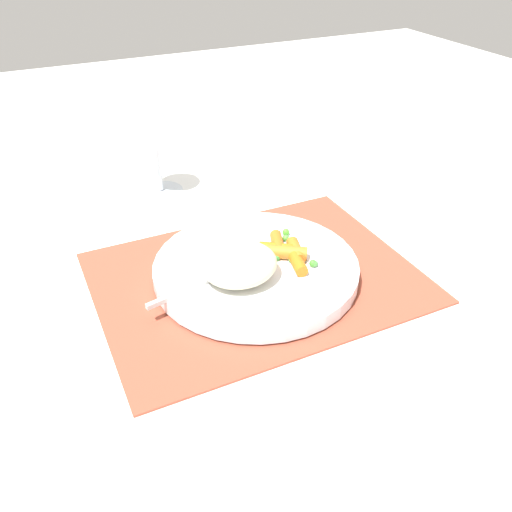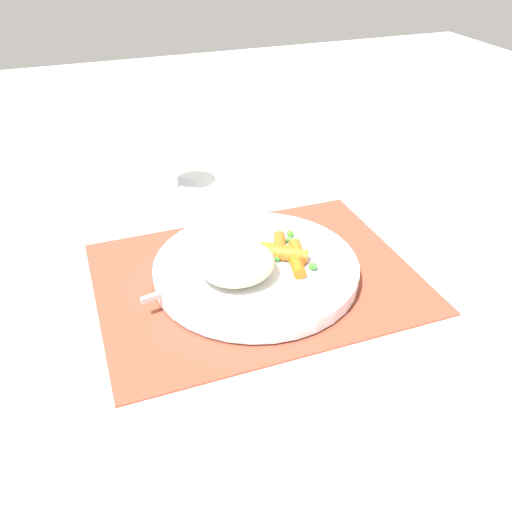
{
  "view_description": "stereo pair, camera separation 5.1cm",
  "coord_description": "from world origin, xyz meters",
  "px_view_note": "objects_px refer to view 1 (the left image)",
  "views": [
    {
      "loc": [
        -0.24,
        -0.51,
        0.41
      ],
      "look_at": [
        0.0,
        0.0,
        0.04
      ],
      "focal_mm": 37.6,
      "sensor_mm": 36.0,
      "label": 1
    },
    {
      "loc": [
        -0.19,
        -0.53,
        0.41
      ],
      "look_at": [
        0.0,
        0.0,
        0.04
      ],
      "focal_mm": 37.6,
      "sensor_mm": 36.0,
      "label": 2
    }
  ],
  "objects_px": {
    "carrot_portion": "(287,251)",
    "wine_glass": "(153,120)",
    "plate": "(256,269)",
    "rice_mound": "(239,264)",
    "fork": "(239,268)"
  },
  "relations": [
    {
      "from": "carrot_portion",
      "to": "wine_glass",
      "type": "relative_size",
      "value": 0.56
    },
    {
      "from": "wine_glass",
      "to": "plate",
      "type": "bearing_deg",
      "value": -82.41
    },
    {
      "from": "rice_mound",
      "to": "fork",
      "type": "bearing_deg",
      "value": 67.59
    },
    {
      "from": "plate",
      "to": "rice_mound",
      "type": "height_order",
      "value": "rice_mound"
    },
    {
      "from": "rice_mound",
      "to": "carrot_portion",
      "type": "height_order",
      "value": "rice_mound"
    },
    {
      "from": "rice_mound",
      "to": "carrot_portion",
      "type": "bearing_deg",
      "value": 13.19
    },
    {
      "from": "plate",
      "to": "wine_glass",
      "type": "bearing_deg",
      "value": 97.59
    },
    {
      "from": "carrot_portion",
      "to": "fork",
      "type": "height_order",
      "value": "carrot_portion"
    },
    {
      "from": "plate",
      "to": "carrot_portion",
      "type": "xyz_separation_m",
      "value": [
        0.04,
        -0.0,
        0.02
      ]
    },
    {
      "from": "carrot_portion",
      "to": "wine_glass",
      "type": "xyz_separation_m",
      "value": [
        -0.08,
        0.3,
        0.09
      ]
    },
    {
      "from": "rice_mound",
      "to": "wine_glass",
      "type": "xyz_separation_m",
      "value": [
        -0.01,
        0.32,
        0.08
      ]
    },
    {
      "from": "fork",
      "to": "wine_glass",
      "type": "height_order",
      "value": "wine_glass"
    },
    {
      "from": "rice_mound",
      "to": "plate",
      "type": "bearing_deg",
      "value": 34.35
    },
    {
      "from": "fork",
      "to": "wine_glass",
      "type": "distance_m",
      "value": 0.31
    },
    {
      "from": "carrot_portion",
      "to": "fork",
      "type": "distance_m",
      "value": 0.07
    }
  ]
}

